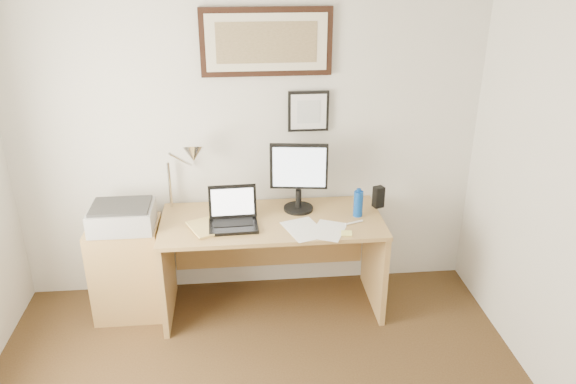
{
  "coord_description": "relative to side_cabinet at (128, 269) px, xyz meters",
  "views": [
    {
      "loc": [
        -0.08,
        -1.98,
        2.57
      ],
      "look_at": [
        0.25,
        1.43,
        1.05
      ],
      "focal_mm": 35.0,
      "sensor_mm": 36.0,
      "label": 1
    }
  ],
  "objects": [
    {
      "name": "picture_small",
      "position": [
        1.37,
        0.29,
        1.09
      ],
      "size": [
        0.3,
        0.03,
        0.3
      ],
      "color": "black",
      "rests_on": "wall_back"
    },
    {
      "name": "paper_sheet_a",
      "position": [
        1.28,
        -0.22,
        0.39
      ],
      "size": [
        0.33,
        0.39,
        0.0
      ],
      "primitive_type": "cube",
      "rotation": [
        0.0,
        0.0,
        0.32
      ],
      "color": "white",
      "rests_on": "desk"
    },
    {
      "name": "desk",
      "position": [
        1.07,
        0.04,
        0.15
      ],
      "size": [
        1.6,
        0.7,
        0.75
      ],
      "color": "#A57C45",
      "rests_on": "floor"
    },
    {
      "name": "water_bottle",
      "position": [
        1.7,
        -0.05,
        0.48
      ],
      "size": [
        0.07,
        0.07,
        0.19
      ],
      "primitive_type": "cylinder",
      "color": "#0C409D",
      "rests_on": "desk"
    },
    {
      "name": "speaker",
      "position": [
        1.88,
        0.09,
        0.47
      ],
      "size": [
        0.09,
        0.08,
        0.16
      ],
      "primitive_type": "cube",
      "rotation": [
        0.0,
        0.0,
        0.34
      ],
      "color": "black",
      "rests_on": "desk"
    },
    {
      "name": "side_cabinet",
      "position": [
        0.0,
        0.0,
        0.0
      ],
      "size": [
        0.5,
        0.4,
        0.73
      ],
      "primitive_type": "cube",
      "color": "#A57C45",
      "rests_on": "floor"
    },
    {
      "name": "book",
      "position": [
        0.51,
        -0.19,
        0.4
      ],
      "size": [
        0.3,
        0.33,
        0.02
      ],
      "primitive_type": "imported",
      "rotation": [
        0.0,
        0.0,
        0.42
      ],
      "color": "#DBBA67",
      "rests_on": "desk"
    },
    {
      "name": "lcd_monitor",
      "position": [
        1.28,
        0.09,
        0.68
      ],
      "size": [
        0.42,
        0.22,
        0.52
      ],
      "color": "black",
      "rests_on": "desk"
    },
    {
      "name": "marker_pen",
      "position": [
        1.65,
        -0.17,
        0.39
      ],
      "size": [
        0.14,
        0.06,
        0.02
      ],
      "primitive_type": "cylinder",
      "rotation": [
        0.0,
        1.57,
        0.35
      ],
      "color": "white",
      "rests_on": "desk"
    },
    {
      "name": "bottle_cap",
      "position": [
        1.7,
        -0.05,
        0.59
      ],
      "size": [
        0.03,
        0.03,
        0.02
      ],
      "primitive_type": "cylinder",
      "color": "#0C409D",
      "rests_on": "water_bottle"
    },
    {
      "name": "sticky_pad",
      "position": [
        1.56,
        -0.32,
        0.39
      ],
      "size": [
        0.08,
        0.08,
        0.01
      ],
      "primitive_type": "cube",
      "rotation": [
        0.0,
        0.0,
        -0.16
      ],
      "color": "#FFF978",
      "rests_on": "desk"
    },
    {
      "name": "wall_back",
      "position": [
        0.92,
        0.32,
        0.89
      ],
      "size": [
        3.5,
        0.02,
        2.5
      ],
      "primitive_type": "cube",
      "color": "silver",
      "rests_on": "ground"
    },
    {
      "name": "desk_lamp",
      "position": [
        0.51,
        0.13,
        0.82
      ],
      "size": [
        0.29,
        0.27,
        0.53
      ],
      "color": "silver",
      "rests_on": "desk"
    },
    {
      "name": "laptop",
      "position": [
        0.79,
        -0.1,
        0.44
      ],
      "size": [
        0.35,
        0.3,
        0.26
      ],
      "color": "black",
      "rests_on": "desk"
    },
    {
      "name": "paper_sheet_b",
      "position": [
        1.45,
        -0.26,
        0.39
      ],
      "size": [
        0.31,
        0.35,
        0.0
      ],
      "primitive_type": "cube",
      "rotation": [
        0.0,
        0.0,
        -0.42
      ],
      "color": "white",
      "rests_on": "desk"
    },
    {
      "name": "printer",
      "position": [
        0.02,
        -0.04,
        0.45
      ],
      "size": [
        0.44,
        0.34,
        0.18
      ],
      "color": "#A5A6A8",
      "rests_on": "side_cabinet"
    },
    {
      "name": "picture_large",
      "position": [
        1.07,
        0.29,
        1.59
      ],
      "size": [
        0.92,
        0.04,
        0.47
      ],
      "color": "black",
      "rests_on": "wall_back"
    }
  ]
}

